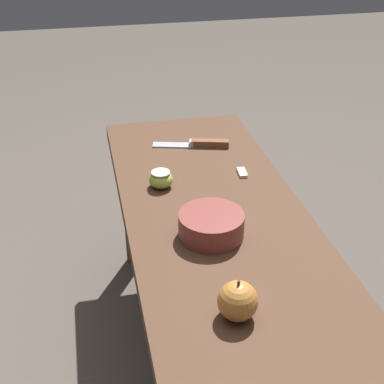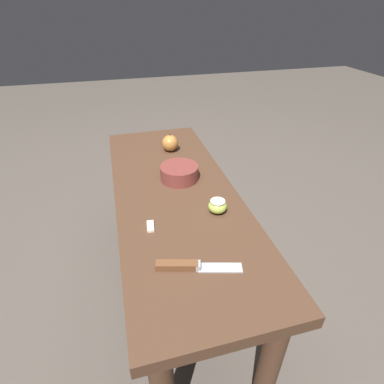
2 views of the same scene
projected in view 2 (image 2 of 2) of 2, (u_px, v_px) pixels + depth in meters
The scene contains 7 objects.
ground_plane at pixel (178, 283), 1.34m from camera, with size 8.00×8.00×0.00m, color #4C443D.
wooden_bench at pixel (176, 210), 1.11m from camera, with size 1.15×0.42×0.50m.
knife at pixel (187, 266), 0.76m from camera, with size 0.08×0.22×0.02m.
apple_whole at pixel (170, 143), 1.32m from camera, with size 0.07×0.07×0.08m.
apple_cut at pixel (218, 206), 0.95m from camera, with size 0.06×0.06×0.04m.
apple_slice_near_knife at pixel (150, 226), 0.90m from camera, with size 0.05×0.02×0.01m.
bowl at pixel (179, 173), 1.12m from camera, with size 0.14×0.14×0.05m.
Camera 2 is at (-0.88, 0.17, 1.08)m, focal length 28.00 mm.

